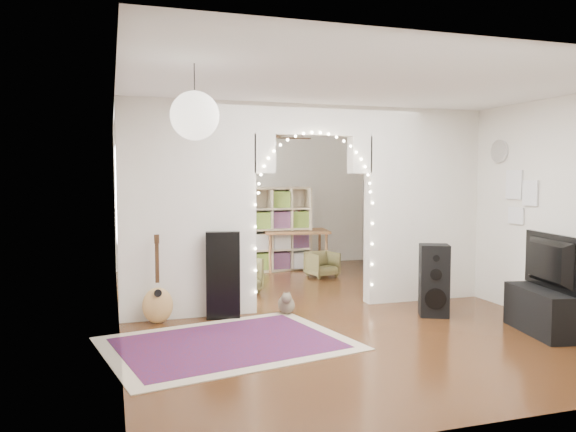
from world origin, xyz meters
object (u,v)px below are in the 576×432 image
object	(u,v)px
floor_speaker	(434,281)
dining_chair_right	(322,264)
acoustic_guitar	(157,291)
media_console	(543,311)
dining_table	(296,234)
bookcase	(270,229)
dining_chair_left	(237,275)

from	to	relation	value
floor_speaker	dining_chair_right	world-z (taller)	floor_speaker
acoustic_guitar	media_console	xyz separation A→B (m)	(4.08, -1.73, -0.15)
acoustic_guitar	dining_table	size ratio (longest dim) A/B	0.69
floor_speaker	acoustic_guitar	bearing A→B (deg)	-167.30
bookcase	dining_table	distance (m)	0.50
floor_speaker	media_console	size ratio (longest dim) A/B	0.91
dining_chair_left	media_console	bearing A→B (deg)	-70.21
bookcase	dining_table	size ratio (longest dim) A/B	1.19
media_console	dining_chair_right	world-z (taller)	media_console
bookcase	floor_speaker	bearing A→B (deg)	-88.20
floor_speaker	bookcase	bearing A→B (deg)	128.91
dining_table	media_console	bearing A→B (deg)	-65.92
acoustic_guitar	floor_speaker	world-z (taller)	acoustic_guitar
media_console	bookcase	distance (m)	5.30
bookcase	media_console	bearing A→B (deg)	-83.48
media_console	dining_chair_right	xyz separation A→B (m)	(-1.07, 4.10, -0.03)
media_console	dining_table	xyz separation A→B (m)	(-1.28, 4.93, 0.43)
dining_chair_left	acoustic_guitar	bearing A→B (deg)	-153.62
media_console	dining_chair_right	distance (m)	4.23
acoustic_guitar	bookcase	distance (m)	4.00
acoustic_guitar	dining_table	xyz separation A→B (m)	(2.80, 3.20, 0.29)
acoustic_guitar	dining_chair_right	distance (m)	3.84
floor_speaker	media_console	distance (m)	1.30
floor_speaker	dining_table	world-z (taller)	floor_speaker
acoustic_guitar	dining_chair_right	xyz separation A→B (m)	(3.01, 2.37, -0.17)
floor_speaker	dining_chair_left	xyz separation A→B (m)	(-2.07, 2.10, -0.18)
dining_chair_right	floor_speaker	bearing A→B (deg)	-97.24
floor_speaker	dining_table	distance (m)	3.92
dining_chair_left	dining_chair_right	distance (m)	1.97
dining_chair_left	bookcase	bearing A→B (deg)	38.67
bookcase	dining_chair_left	distance (m)	2.14
floor_speaker	bookcase	size ratio (longest dim) A/B	0.58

